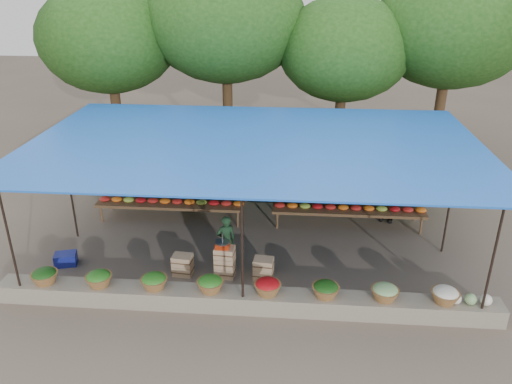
# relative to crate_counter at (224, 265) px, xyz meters

# --- Properties ---
(ground) EXTENTS (60.00, 60.00, 0.00)m
(ground) POSITION_rel_crate_counter_xyz_m (0.59, 1.58, -0.31)
(ground) COLOR brown
(ground) RESTS_ON ground
(stone_curb) EXTENTS (10.60, 0.55, 0.40)m
(stone_curb) POSITION_rel_crate_counter_xyz_m (0.59, -1.17, -0.11)
(stone_curb) COLOR gray
(stone_curb) RESTS_ON ground
(stall_canopy) EXTENTS (10.80, 6.60, 2.82)m
(stall_canopy) POSITION_rel_crate_counter_xyz_m (0.59, 1.65, 2.36)
(stall_canopy) COLOR black
(stall_canopy) RESTS_ON ground
(produce_baskets) EXTENTS (8.98, 0.58, 0.34)m
(produce_baskets) POSITION_rel_crate_counter_xyz_m (0.49, -1.17, 0.25)
(produce_baskets) COLOR brown
(produce_baskets) RESTS_ON stone_curb
(netting_backdrop) EXTENTS (10.60, 0.06, 2.50)m
(netting_backdrop) POSITION_rel_crate_counter_xyz_m (0.59, 4.73, 0.94)
(netting_backdrop) COLOR #1E4A1A
(netting_backdrop) RESTS_ON ground
(tree_row) EXTENTS (16.51, 5.50, 7.12)m
(tree_row) POSITION_rel_crate_counter_xyz_m (1.09, 7.67, 4.39)
(tree_row) COLOR #3A2B15
(tree_row) RESTS_ON ground
(fruit_table_left) EXTENTS (4.21, 0.95, 0.93)m
(fruit_table_left) POSITION_rel_crate_counter_xyz_m (-1.90, 2.93, 0.30)
(fruit_table_left) COLOR #432D1B
(fruit_table_left) RESTS_ON ground
(fruit_table_right) EXTENTS (4.21, 0.95, 0.93)m
(fruit_table_right) POSITION_rel_crate_counter_xyz_m (3.10, 2.93, 0.30)
(fruit_table_right) COLOR #432D1B
(fruit_table_right) RESTS_ON ground
(crate_counter) EXTENTS (2.38, 0.38, 0.77)m
(crate_counter) POSITION_rel_crate_counter_xyz_m (0.00, 0.00, 0.00)
(crate_counter) COLOR tan
(crate_counter) RESTS_ON ground
(weighing_scale) EXTENTS (0.34, 0.34, 0.36)m
(weighing_scale) POSITION_rel_crate_counter_xyz_m (-0.01, -0.00, 0.55)
(weighing_scale) COLOR #B82C0E
(weighing_scale) RESTS_ON crate_counter
(vendor_seated) EXTENTS (0.55, 0.46, 1.29)m
(vendor_seated) POSITION_rel_crate_counter_xyz_m (-0.01, 0.54, 0.34)
(vendor_seated) COLOR #18341E
(vendor_seated) RESTS_ON ground
(customer_left) EXTENTS (0.97, 0.85, 1.68)m
(customer_left) POSITION_rel_crate_counter_xyz_m (-2.79, 3.68, 0.53)
(customer_left) COLOR slate
(customer_left) RESTS_ON ground
(customer_mid) EXTENTS (1.09, 1.04, 1.49)m
(customer_mid) POSITION_rel_crate_counter_xyz_m (2.34, 3.89, 0.43)
(customer_mid) COLOR slate
(customer_mid) RESTS_ON ground
(customer_right) EXTENTS (1.08, 0.73, 1.70)m
(customer_right) POSITION_rel_crate_counter_xyz_m (4.24, 3.25, 0.54)
(customer_right) COLOR slate
(customer_right) RESTS_ON ground
(blue_crate_front) EXTENTS (0.58, 0.47, 0.31)m
(blue_crate_front) POSITION_rel_crate_counter_xyz_m (-4.07, -0.79, -0.16)
(blue_crate_front) COLOR navy
(blue_crate_front) RESTS_ON ground
(blue_crate_back) EXTENTS (0.58, 0.48, 0.30)m
(blue_crate_back) POSITION_rel_crate_counter_xyz_m (-3.91, 0.19, -0.16)
(blue_crate_back) COLOR navy
(blue_crate_back) RESTS_ON ground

